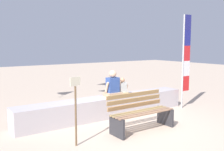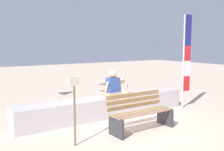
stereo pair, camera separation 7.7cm
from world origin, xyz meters
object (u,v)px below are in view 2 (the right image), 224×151
(park_bench, at_px, (140,113))
(person_adult, at_px, (113,86))
(sign_post, at_px, (74,106))
(flag_banner, at_px, (186,57))
(person_child, at_px, (122,88))

(park_bench, height_order, person_adult, person_adult)
(person_adult, bearing_deg, sign_post, -143.16)
(person_adult, distance_m, sign_post, 2.37)
(person_adult, xyz_separation_m, sign_post, (-1.89, -1.42, -0.03))
(park_bench, xyz_separation_m, flag_banner, (2.62, 0.87, 1.24))
(park_bench, height_order, sign_post, sign_post)
(park_bench, xyz_separation_m, sign_post, (-1.74, -0.03, 0.41))
(park_bench, xyz_separation_m, person_adult, (0.15, 1.39, 0.45))
(person_adult, relative_size, person_child, 1.45)
(person_adult, distance_m, flag_banner, 2.64)
(person_child, bearing_deg, flag_banner, -13.82)
(park_bench, relative_size, flag_banner, 0.55)
(person_child, relative_size, flag_banner, 0.18)
(person_adult, relative_size, sign_post, 0.53)
(person_child, bearing_deg, park_bench, -109.58)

